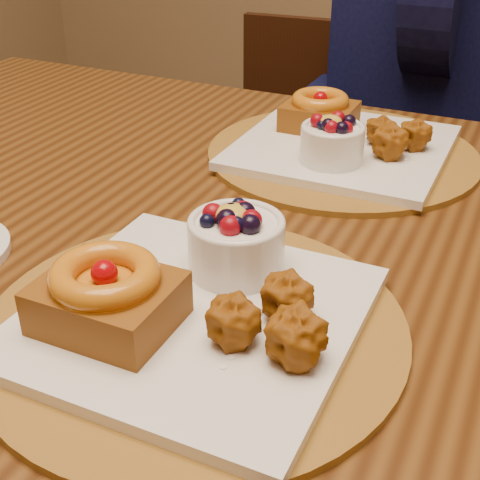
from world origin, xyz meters
name	(u,v)px	position (x,y,z in m)	size (l,w,h in m)	color
dining_table	(283,279)	(0.08, 0.07, 0.68)	(1.60, 0.90, 0.76)	#3B1E0A
place_setting_near	(193,300)	(0.08, -0.15, 0.78)	(0.38, 0.38, 0.09)	brown
place_setting_far	(341,142)	(0.08, 0.28, 0.78)	(0.38, 0.38, 0.08)	brown
chair_far	(306,188)	(-0.14, 0.78, 0.45)	(0.42, 0.42, 0.81)	black
diner	(437,51)	(0.12, 0.75, 0.80)	(0.46, 0.46, 0.75)	black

